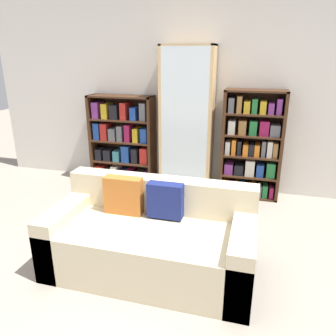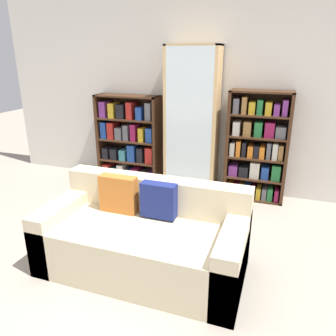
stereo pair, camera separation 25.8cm
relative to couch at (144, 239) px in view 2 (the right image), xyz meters
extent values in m
plane|color=gray|center=(0.03, -0.38, -0.29)|extent=(16.00, 16.00, 0.00)
cube|color=beige|center=(0.03, 2.16, 1.06)|extent=(6.44, 0.06, 2.70)
cube|color=beige|center=(0.00, -0.04, -0.06)|extent=(1.82, 0.89, 0.46)
cube|color=beige|center=(0.00, 0.30, 0.33)|extent=(1.82, 0.20, 0.33)
cube|color=beige|center=(-0.80, -0.04, 0.00)|extent=(0.20, 0.89, 0.58)
cube|color=beige|center=(0.81, -0.04, 0.00)|extent=(0.20, 0.89, 0.58)
cube|color=#B76628|center=(-0.31, 0.14, 0.34)|extent=(0.36, 0.12, 0.36)
cube|color=navy|center=(0.09, 0.14, 0.34)|extent=(0.32, 0.12, 0.32)
cube|color=#3D2314|center=(-1.55, 1.95, 0.37)|extent=(0.04, 0.32, 1.33)
cube|color=#3D2314|center=(-0.62, 1.95, 0.37)|extent=(0.04, 0.32, 1.33)
cube|color=#3D2314|center=(-1.08, 1.95, 1.03)|extent=(0.97, 0.32, 0.02)
cube|color=#3D2314|center=(-1.08, 1.95, -0.28)|extent=(0.97, 0.32, 0.02)
cube|color=#3D2314|center=(-1.08, 2.10, 0.37)|extent=(0.97, 0.01, 1.33)
cube|color=#3D2314|center=(-1.08, 1.95, 0.05)|extent=(0.89, 0.32, 0.02)
cube|color=#3D2314|center=(-1.08, 1.95, 0.37)|extent=(0.89, 0.32, 0.02)
cube|color=#3D2314|center=(-1.08, 1.95, 0.69)|extent=(0.89, 0.32, 0.02)
cube|color=#AD231E|center=(-1.45, 1.94, -0.15)|extent=(0.11, 0.24, 0.24)
cube|color=teal|center=(-1.33, 1.94, -0.18)|extent=(0.10, 0.24, 0.17)
cube|color=beige|center=(-1.20, 1.94, -0.14)|extent=(0.09, 0.24, 0.25)
cube|color=#1E4293|center=(-1.08, 1.94, -0.18)|extent=(0.09, 0.24, 0.18)
cube|color=#8E1947|center=(-0.96, 1.94, -0.16)|extent=(0.10, 0.24, 0.22)
cube|color=#5B5B60|center=(-0.84, 1.94, -0.18)|extent=(0.10, 0.24, 0.18)
cube|color=#7A3384|center=(-0.71, 1.94, -0.17)|extent=(0.08, 0.24, 0.20)
cube|color=black|center=(-1.44, 1.94, 0.15)|extent=(0.10, 0.24, 0.17)
cube|color=black|center=(-1.30, 1.94, 0.15)|extent=(0.11, 0.24, 0.17)
cube|color=teal|center=(-1.15, 1.94, 0.15)|extent=(0.10, 0.24, 0.17)
cube|color=#1E4293|center=(-1.01, 1.94, 0.19)|extent=(0.12, 0.24, 0.25)
cube|color=black|center=(-0.86, 1.94, 0.17)|extent=(0.09, 0.24, 0.22)
cube|color=#AD231E|center=(-0.72, 1.94, 0.18)|extent=(0.11, 0.24, 0.24)
cube|color=#1E4293|center=(-1.45, 1.94, 0.51)|extent=(0.09, 0.24, 0.25)
cube|color=#AD231E|center=(-1.33, 1.94, 0.51)|extent=(0.10, 0.24, 0.25)
cube|color=#5B5B60|center=(-1.20, 1.94, 0.47)|extent=(0.11, 0.24, 0.18)
cube|color=#5B5B60|center=(-1.08, 1.94, 0.50)|extent=(0.08, 0.24, 0.23)
cube|color=#8E1947|center=(-0.96, 1.94, 0.51)|extent=(0.08, 0.24, 0.25)
cube|color=gold|center=(-0.84, 1.94, 0.48)|extent=(0.08, 0.24, 0.20)
cube|color=#1E4293|center=(-0.71, 1.94, 0.49)|extent=(0.10, 0.24, 0.21)
cube|color=#7A3384|center=(-1.45, 1.94, 0.82)|extent=(0.10, 0.24, 0.23)
cube|color=gold|center=(-1.30, 1.94, 0.81)|extent=(0.09, 0.24, 0.22)
cube|color=black|center=(-1.16, 1.94, 0.81)|extent=(0.11, 0.24, 0.21)
cube|color=#AD231E|center=(-1.01, 1.94, 0.83)|extent=(0.09, 0.24, 0.24)
cube|color=#1E4293|center=(-0.86, 1.94, 0.80)|extent=(0.09, 0.24, 0.18)
cube|color=#5B5B60|center=(-0.72, 1.94, 0.83)|extent=(0.09, 0.24, 0.25)
cube|color=tan|center=(-0.44, 1.93, 0.71)|extent=(0.04, 0.36, 2.01)
cube|color=tan|center=(0.24, 1.93, 0.71)|extent=(0.04, 0.36, 2.01)
cube|color=tan|center=(-0.10, 1.93, 1.71)|extent=(0.71, 0.36, 0.02)
cube|color=tan|center=(-0.10, 1.93, -0.28)|extent=(0.71, 0.36, 0.02)
cube|color=tan|center=(-0.10, 2.10, 0.71)|extent=(0.71, 0.01, 2.01)
cube|color=silver|center=(-0.10, 1.75, 0.71)|extent=(0.63, 0.01, 1.99)
cube|color=tan|center=(-0.10, 1.93, 0.12)|extent=(0.63, 0.32, 0.02)
cube|color=tan|center=(-0.10, 1.93, 0.52)|extent=(0.63, 0.32, 0.02)
cube|color=tan|center=(-0.10, 1.93, 0.91)|extent=(0.63, 0.32, 0.02)
cube|color=tan|center=(-0.10, 1.93, 1.30)|extent=(0.63, 0.32, 0.02)
cylinder|color=silver|center=(-0.34, 1.92, -0.24)|extent=(0.01, 0.01, 0.07)
cone|color=silver|center=(-0.34, 1.92, -0.16)|extent=(0.08, 0.08, 0.08)
cylinder|color=silver|center=(-0.22, 1.91, -0.24)|extent=(0.01, 0.01, 0.07)
cone|color=silver|center=(-0.22, 1.91, -0.16)|extent=(0.08, 0.08, 0.08)
cylinder|color=silver|center=(-0.10, 1.92, -0.24)|extent=(0.01, 0.01, 0.07)
cone|color=silver|center=(-0.10, 1.92, -0.16)|extent=(0.08, 0.08, 0.08)
cylinder|color=silver|center=(0.02, 1.91, -0.24)|extent=(0.01, 0.01, 0.07)
cone|color=silver|center=(0.02, 1.91, -0.16)|extent=(0.08, 0.08, 0.08)
cylinder|color=silver|center=(0.14, 1.91, -0.24)|extent=(0.01, 0.01, 0.07)
cone|color=silver|center=(0.14, 1.91, -0.16)|extent=(0.08, 0.08, 0.08)
cylinder|color=silver|center=(-0.32, 1.94, 0.17)|extent=(0.01, 0.01, 0.06)
cone|color=silver|center=(-0.32, 1.94, 0.24)|extent=(0.09, 0.09, 0.08)
cylinder|color=silver|center=(-0.18, 1.92, 0.17)|extent=(0.01, 0.01, 0.06)
cone|color=silver|center=(-0.18, 1.92, 0.24)|extent=(0.09, 0.09, 0.08)
cylinder|color=silver|center=(-0.03, 1.94, 0.17)|extent=(0.01, 0.01, 0.06)
cone|color=silver|center=(-0.03, 1.94, 0.24)|extent=(0.09, 0.09, 0.08)
cylinder|color=silver|center=(0.12, 1.94, 0.17)|extent=(0.01, 0.01, 0.06)
cone|color=silver|center=(0.12, 1.94, 0.24)|extent=(0.09, 0.09, 0.08)
cylinder|color=silver|center=(-0.32, 1.94, 0.56)|extent=(0.01, 0.01, 0.07)
cone|color=silver|center=(-0.32, 1.94, 0.63)|extent=(0.09, 0.09, 0.08)
cylinder|color=silver|center=(-0.18, 1.94, 0.56)|extent=(0.01, 0.01, 0.07)
cone|color=silver|center=(-0.18, 1.94, 0.63)|extent=(0.09, 0.09, 0.08)
cylinder|color=silver|center=(-0.03, 1.91, 0.56)|extent=(0.01, 0.01, 0.07)
cone|color=silver|center=(-0.03, 1.91, 0.63)|extent=(0.09, 0.09, 0.08)
cylinder|color=silver|center=(0.12, 1.92, 0.56)|extent=(0.01, 0.01, 0.07)
cone|color=silver|center=(0.12, 1.92, 0.63)|extent=(0.09, 0.09, 0.08)
cylinder|color=silver|center=(-0.34, 1.93, 0.96)|extent=(0.01, 0.01, 0.08)
cone|color=silver|center=(-0.34, 1.93, 1.05)|extent=(0.08, 0.08, 0.10)
cylinder|color=silver|center=(-0.22, 1.94, 0.96)|extent=(0.01, 0.01, 0.08)
cone|color=silver|center=(-0.22, 1.94, 1.05)|extent=(0.08, 0.08, 0.10)
cylinder|color=silver|center=(-0.10, 1.92, 0.96)|extent=(0.01, 0.01, 0.08)
cone|color=silver|center=(-0.10, 1.92, 1.05)|extent=(0.08, 0.08, 0.10)
cylinder|color=silver|center=(0.02, 1.93, 0.96)|extent=(0.01, 0.01, 0.08)
cone|color=silver|center=(0.02, 1.93, 1.05)|extent=(0.08, 0.08, 0.10)
cylinder|color=silver|center=(0.14, 1.93, 0.96)|extent=(0.01, 0.01, 0.08)
cone|color=silver|center=(0.14, 1.93, 1.05)|extent=(0.08, 0.08, 0.10)
cylinder|color=silver|center=(-0.34, 1.91, 1.36)|extent=(0.01, 0.01, 0.08)
cone|color=silver|center=(-0.34, 1.91, 1.45)|extent=(0.08, 0.08, 0.10)
cylinder|color=silver|center=(-0.22, 1.91, 1.36)|extent=(0.01, 0.01, 0.08)
cone|color=silver|center=(-0.22, 1.91, 1.45)|extent=(0.08, 0.08, 0.10)
cylinder|color=silver|center=(-0.10, 1.92, 1.36)|extent=(0.01, 0.01, 0.08)
cone|color=silver|center=(-0.10, 1.92, 1.45)|extent=(0.08, 0.08, 0.10)
cylinder|color=silver|center=(0.02, 1.93, 1.36)|extent=(0.01, 0.01, 0.08)
cone|color=silver|center=(0.02, 1.93, 1.45)|extent=(0.08, 0.08, 0.10)
cylinder|color=silver|center=(0.14, 1.93, 1.36)|extent=(0.01, 0.01, 0.08)
cone|color=silver|center=(0.14, 1.93, 1.45)|extent=(0.08, 0.08, 0.10)
cube|color=#3D2314|center=(0.42, 1.95, 0.44)|extent=(0.04, 0.32, 1.46)
cube|color=#3D2314|center=(1.17, 1.95, 0.44)|extent=(0.04, 0.32, 1.46)
cube|color=#3D2314|center=(0.79, 1.95, 1.16)|extent=(0.79, 0.32, 0.02)
cube|color=#3D2314|center=(0.79, 1.95, -0.28)|extent=(0.79, 0.32, 0.02)
cube|color=#3D2314|center=(0.79, 2.10, 0.44)|extent=(0.79, 0.01, 1.46)
cube|color=#3D2314|center=(0.79, 1.95, 0.01)|extent=(0.71, 0.32, 0.02)
cube|color=#3D2314|center=(0.79, 1.95, 0.30)|extent=(0.71, 0.32, 0.02)
cube|color=#3D2314|center=(0.79, 1.95, 0.58)|extent=(0.71, 0.32, 0.02)
cube|color=#3D2314|center=(0.79, 1.95, 0.86)|extent=(0.71, 0.32, 0.02)
cube|color=orange|center=(0.48, 1.94, -0.18)|extent=(0.07, 0.24, 0.19)
cube|color=#8E1947|center=(0.57, 1.94, -0.18)|extent=(0.06, 0.24, 0.18)
cube|color=olive|center=(0.64, 1.94, -0.18)|extent=(0.07, 0.24, 0.18)
cube|color=#1E4293|center=(0.72, 1.94, -0.17)|extent=(0.07, 0.24, 0.20)
cube|color=#8E1947|center=(0.79, 1.94, -0.20)|extent=(0.06, 0.24, 0.14)
cube|color=gold|center=(0.87, 1.94, -0.19)|extent=(0.06, 0.24, 0.16)
cube|color=#5B5B60|center=(0.95, 1.94, -0.19)|extent=(0.06, 0.24, 0.16)
cube|color=#237038|center=(1.02, 1.94, -0.18)|extent=(0.07, 0.24, 0.18)
cube|color=#8E1947|center=(1.11, 1.94, -0.19)|extent=(0.05, 0.24, 0.16)
cube|color=#7A3384|center=(0.52, 1.94, 0.10)|extent=(0.11, 0.24, 0.15)
cube|color=black|center=(0.65, 1.94, 0.10)|extent=(0.12, 0.24, 0.14)
cube|color=beige|center=(0.80, 1.94, 0.13)|extent=(0.12, 0.24, 0.22)
cube|color=#1E4293|center=(0.93, 1.94, 0.11)|extent=(0.09, 0.24, 0.17)
cube|color=#237038|center=(1.07, 1.94, 0.13)|extent=(0.11, 0.24, 0.20)
cube|color=beige|center=(0.48, 1.94, 0.40)|extent=(0.06, 0.24, 0.18)
cube|color=orange|center=(0.56, 1.94, 0.41)|extent=(0.06, 0.24, 0.21)
cube|color=black|center=(0.64, 1.94, 0.41)|extent=(0.05, 0.24, 0.19)
cube|color=orange|center=(0.72, 1.94, 0.39)|extent=(0.07, 0.24, 0.15)
cube|color=black|center=(0.80, 1.94, 0.39)|extent=(0.06, 0.24, 0.16)
cube|color=orange|center=(0.87, 1.94, 0.39)|extent=(0.06, 0.24, 0.16)
cube|color=#5B5B60|center=(0.95, 1.94, 0.42)|extent=(0.05, 0.24, 0.21)
cube|color=beige|center=(1.03, 1.94, 0.42)|extent=(0.06, 0.24, 0.21)
cube|color=olive|center=(1.10, 1.94, 0.41)|extent=(0.06, 0.24, 0.20)
cube|color=beige|center=(0.52, 1.94, 0.68)|extent=(0.09, 0.24, 0.18)
cube|color=olive|center=(0.66, 1.94, 0.69)|extent=(0.10, 0.24, 0.19)
cube|color=#237038|center=(0.80, 1.94, 0.69)|extent=(0.10, 0.24, 0.19)
cube|color=#8E1947|center=(0.93, 1.94, 0.69)|extent=(0.12, 0.24, 0.19)
cube|color=#5B5B60|center=(1.07, 1.94, 0.67)|extent=(0.12, 0.24, 0.15)
cube|color=#5B5B60|center=(0.50, 1.94, 0.97)|extent=(0.07, 0.24, 0.19)
cube|color=olive|center=(0.60, 1.94, 0.98)|extent=(0.06, 0.24, 0.22)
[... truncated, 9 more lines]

